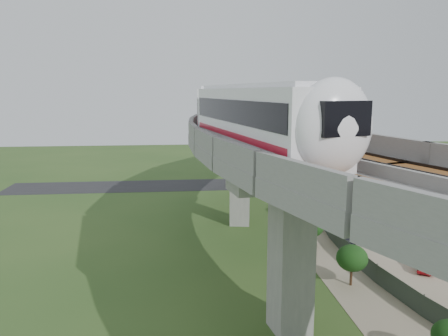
# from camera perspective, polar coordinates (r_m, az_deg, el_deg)

# --- Properties ---
(ground) EXTENTS (160.00, 160.00, 0.00)m
(ground) POSITION_cam_1_polar(r_m,az_deg,el_deg) (36.35, 2.92, -12.14)
(ground) COLOR #2D4D1E
(ground) RESTS_ON ground
(dirt_lot) EXTENTS (18.00, 26.00, 0.04)m
(dirt_lot) POSITION_cam_1_polar(r_m,az_deg,el_deg) (39.17, 24.52, -11.37)
(dirt_lot) COLOR gray
(dirt_lot) RESTS_ON ground
(asphalt_road) EXTENTS (60.00, 8.00, 0.03)m
(asphalt_road) POSITION_cam_1_polar(r_m,az_deg,el_deg) (64.93, -1.12, -2.16)
(asphalt_road) COLOR #232326
(asphalt_road) RESTS_ON ground
(viaduct) EXTENTS (19.58, 73.98, 11.40)m
(viaduct) POSITION_cam_1_polar(r_m,az_deg,el_deg) (34.79, 9.32, 2.21)
(viaduct) COLOR #99968E
(viaduct) RESTS_ON ground
(metro_train) EXTENTS (17.16, 60.18, 3.64)m
(metro_train) POSITION_cam_1_polar(r_m,az_deg,el_deg) (45.07, 2.66, 8.24)
(metro_train) COLOR white
(metro_train) RESTS_ON ground
(fence) EXTENTS (3.87, 38.73, 1.50)m
(fence) POSITION_cam_1_polar(r_m,az_deg,el_deg) (38.71, 17.57, -10.01)
(fence) COLOR #2D382D
(fence) RESTS_ON ground
(tree_0) EXTENTS (2.56, 2.56, 3.37)m
(tree_0) POSITION_cam_1_polar(r_m,az_deg,el_deg) (59.79, 10.47, -1.17)
(tree_0) COLOR #382314
(tree_0) RESTS_ON ground
(tree_1) EXTENTS (2.14, 2.14, 2.55)m
(tree_1) POSITION_cam_1_polar(r_m,az_deg,el_deg) (48.88, 9.34, -4.40)
(tree_1) COLOR #382314
(tree_1) RESTS_ON ground
(tree_2) EXTENTS (2.30, 2.30, 2.84)m
(tree_2) POSITION_cam_1_polar(r_m,az_deg,el_deg) (39.90, 11.30, -7.45)
(tree_2) COLOR #382314
(tree_2) RESTS_ON ground
(tree_3) EXTENTS (2.21, 2.21, 3.01)m
(tree_3) POSITION_cam_1_polar(r_m,az_deg,el_deg) (32.73, 16.38, -11.23)
(tree_3) COLOR #382314
(tree_3) RESTS_ON ground
(car_red) EXTENTS (2.66, 3.39, 1.08)m
(car_red) POSITION_cam_1_polar(r_m,az_deg,el_deg) (38.01, 24.84, -11.14)
(car_red) COLOR maroon
(car_red) RESTS_ON dirt_lot
(car_dark) EXTENTS (3.99, 2.76, 1.07)m
(car_dark) POSITION_cam_1_polar(r_m,az_deg,el_deg) (42.08, 16.80, -8.60)
(car_dark) COLOR black
(car_dark) RESTS_ON dirt_lot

